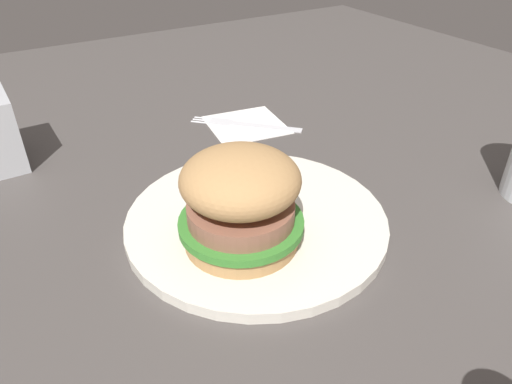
% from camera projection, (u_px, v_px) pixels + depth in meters
% --- Properties ---
extents(ground_plane, '(1.60, 1.60, 0.00)m').
position_uv_depth(ground_plane, '(249.00, 217.00, 0.52)').
color(ground_plane, '#47423F').
extents(plate, '(0.28, 0.28, 0.01)m').
position_uv_depth(plate, '(256.00, 220.00, 0.51)').
color(plate, silver).
rests_on(plate, ground_plane).
extents(sandwich, '(0.12, 0.12, 0.10)m').
position_uv_depth(sandwich, '(241.00, 200.00, 0.44)').
color(sandwich, tan).
rests_on(sandwich, plate).
extents(fries_pile, '(0.10, 0.11, 0.01)m').
position_uv_depth(fries_pile, '(250.00, 183.00, 0.55)').
color(fries_pile, gold).
rests_on(fries_pile, plate).
extents(napkin, '(0.12, 0.12, 0.00)m').
position_uv_depth(napkin, '(246.00, 125.00, 0.72)').
color(napkin, white).
rests_on(napkin, ground_plane).
extents(fork, '(0.13, 0.13, 0.00)m').
position_uv_depth(fork, '(245.00, 123.00, 0.72)').
color(fork, silver).
rests_on(fork, napkin).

